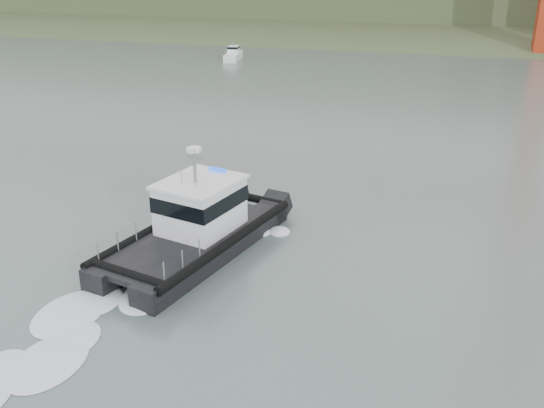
# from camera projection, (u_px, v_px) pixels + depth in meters

# --- Properties ---
(ground) EXTENTS (400.00, 400.00, 0.00)m
(ground) POSITION_uv_depth(u_px,v_px,m) (266.00, 333.00, 22.67)
(ground) COLOR #50605A
(ground) RESTS_ON ground
(patrol_boat) EXTENTS (6.42, 11.50, 5.28)m
(patrol_boat) POSITION_uv_depth(u_px,v_px,m) (197.00, 225.00, 28.49)
(patrol_boat) COLOR black
(patrol_boat) RESTS_ON ground
(motorboat) EXTENTS (2.44, 5.31, 2.81)m
(motorboat) POSITION_uv_depth(u_px,v_px,m) (233.00, 55.00, 80.72)
(motorboat) COLOR white
(motorboat) RESTS_ON ground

